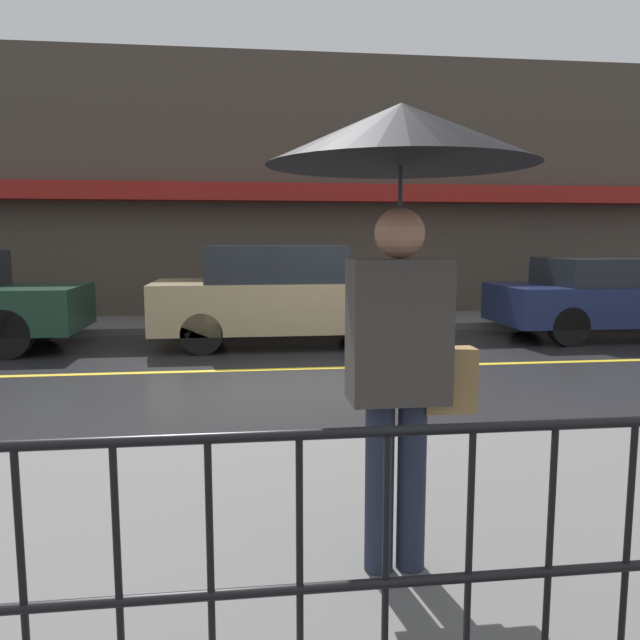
# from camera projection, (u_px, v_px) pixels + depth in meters

# --- Properties ---
(ground_plane) EXTENTS (80.00, 80.00, 0.00)m
(ground_plane) POSITION_uv_depth(u_px,v_px,m) (334.00, 368.00, 8.14)
(ground_plane) COLOR #262628
(sidewalk_near) EXTENTS (28.00, 3.08, 0.12)m
(sidewalk_near) POSITION_uv_depth(u_px,v_px,m) (457.00, 530.00, 3.49)
(sidewalk_near) COLOR #60605E
(sidewalk_near) RESTS_ON ground_plane
(sidewalk_far) EXTENTS (28.00, 1.95, 0.12)m
(sidewalk_far) POSITION_uv_depth(u_px,v_px,m) (303.00, 322.00, 12.22)
(sidewalk_far) COLOR #60605E
(sidewalk_far) RESTS_ON ground_plane
(lane_marking) EXTENTS (25.20, 0.12, 0.01)m
(lane_marking) POSITION_uv_depth(u_px,v_px,m) (334.00, 368.00, 8.14)
(lane_marking) COLOR gold
(lane_marking) RESTS_ON ground_plane
(building_storefront) EXTENTS (28.00, 0.85, 5.42)m
(building_storefront) POSITION_uv_depth(u_px,v_px,m) (297.00, 189.00, 12.96)
(building_storefront) COLOR #4C4238
(building_storefront) RESTS_ON ground_plane
(railing_foreground) EXTENTS (12.00, 0.04, 0.96)m
(railing_foreground) POSITION_uv_depth(u_px,v_px,m) (590.00, 522.00, 2.13)
(railing_foreground) COLOR black
(railing_foreground) RESTS_ON sidewalk_near
(pedestrian) EXTENTS (1.19, 1.19, 2.15)m
(pedestrian) POSITION_uv_depth(u_px,v_px,m) (401.00, 194.00, 2.75)
(pedestrian) COLOR #23283D
(pedestrian) RESTS_ON sidewalk_near
(car_tan) EXTENTS (4.11, 1.74, 1.57)m
(car_tan) POSITION_uv_depth(u_px,v_px,m) (283.00, 295.00, 9.90)
(car_tan) COLOR tan
(car_tan) RESTS_ON ground_plane
(car_navy) EXTENTS (4.23, 1.71, 1.35)m
(car_navy) POSITION_uv_depth(u_px,v_px,m) (617.00, 296.00, 10.61)
(car_navy) COLOR #19234C
(car_navy) RESTS_ON ground_plane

